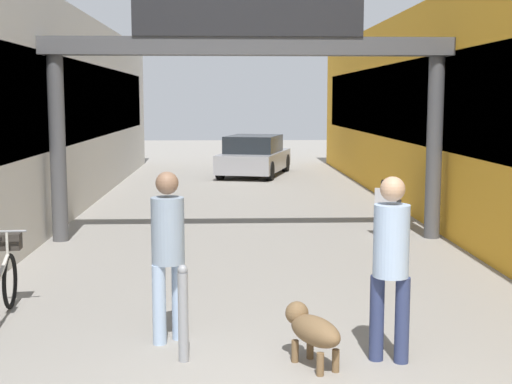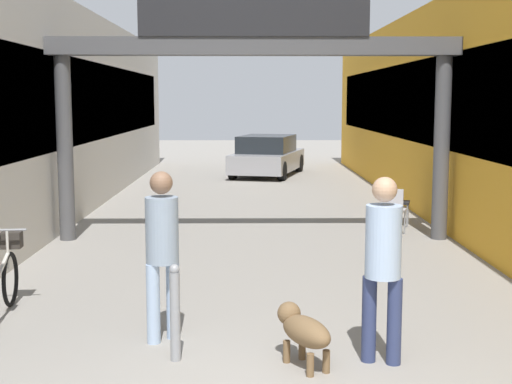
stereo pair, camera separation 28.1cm
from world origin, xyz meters
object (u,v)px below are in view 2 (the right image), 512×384
pedestrian_with_dog (383,257)px  bicycle_silver_third (1,279)px  dog_on_leash (303,330)px  parked_car_silver (267,156)px  pedestrian_companion (162,244)px  bollard_post_metal (175,312)px  cafe_chair_aluminium_nearer (393,207)px  cafe_chair_black_farther (395,199)px

pedestrian_with_dog → bicycle_silver_third: size_ratio=1.06×
dog_on_leash → parked_car_silver: size_ratio=0.18×
pedestrian_companion → dog_on_leash: 1.71m
dog_on_leash → pedestrian_companion: bearing=152.7°
bollard_post_metal → cafe_chair_aluminium_nearer: 7.14m
bicycle_silver_third → parked_car_silver: size_ratio=0.39×
dog_on_leash → cafe_chair_aluminium_nearer: 6.79m
dog_on_leash → cafe_chair_aluminium_nearer: size_ratio=0.88×
cafe_chair_black_farther → bicycle_silver_third: bearing=-134.2°
pedestrian_companion → bicycle_silver_third: pedestrian_companion is taller
pedestrian_companion → parked_car_silver: size_ratio=0.41×
bollard_post_metal → cafe_chair_aluminium_nearer: bollard_post_metal is taller
dog_on_leash → bollard_post_metal: 1.23m
pedestrian_with_dog → cafe_chair_aluminium_nearer: 6.54m
cafe_chair_aluminium_nearer → bicycle_silver_third: bearing=-138.9°
cafe_chair_black_farther → parked_car_silver: 9.78m
pedestrian_with_dog → bollard_post_metal: 2.05m
bicycle_silver_third → parked_car_silver: bearing=77.2°
pedestrian_companion → cafe_chair_aluminium_nearer: (3.56, 5.71, -0.49)m
bicycle_silver_third → cafe_chair_aluminium_nearer: (5.54, 4.84, 0.10)m
bollard_post_metal → cafe_chair_black_farther: bearing=63.8°
pedestrian_companion → dog_on_leash: bearing=-27.3°
pedestrian_with_dog → dog_on_leash: size_ratio=2.28×
pedestrian_with_dog → bollard_post_metal: (-1.97, 0.08, -0.55)m
cafe_chair_aluminium_nearer → dog_on_leash: bearing=-108.6°
cafe_chair_aluminium_nearer → parked_car_silver: (-2.03, 10.63, 0.10)m
bicycle_silver_third → parked_car_silver: parked_car_silver is taller
bollard_post_metal → cafe_chair_black_farther: bollard_post_metal is taller
bicycle_silver_third → bollard_post_metal: 2.60m
pedestrian_companion → dog_on_leash: (1.40, -0.72, -0.68)m
pedestrian_companion → bollard_post_metal: (0.18, -0.57, -0.54)m
parked_car_silver → cafe_chair_aluminium_nearer: bearing=-79.2°
pedestrian_with_dog → dog_on_leash: pedestrian_with_dog is taller
bicycle_silver_third → bollard_post_metal: bearing=-33.9°
pedestrian_companion → cafe_chair_black_farther: size_ratio=2.00×
dog_on_leash → cafe_chair_black_farther: 7.94m
bicycle_silver_third → parked_car_silver: (3.51, 15.47, 0.21)m
pedestrian_with_dog → parked_car_silver: bearing=92.1°
bollard_post_metal → cafe_chair_aluminium_nearer: (3.38, 6.29, 0.06)m
pedestrian_with_dog → bicycle_silver_third: pedestrian_with_dog is taller
bicycle_silver_third → cafe_chair_black_farther: bearing=45.8°
dog_on_leash → bicycle_silver_third: (-3.38, 1.60, 0.09)m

